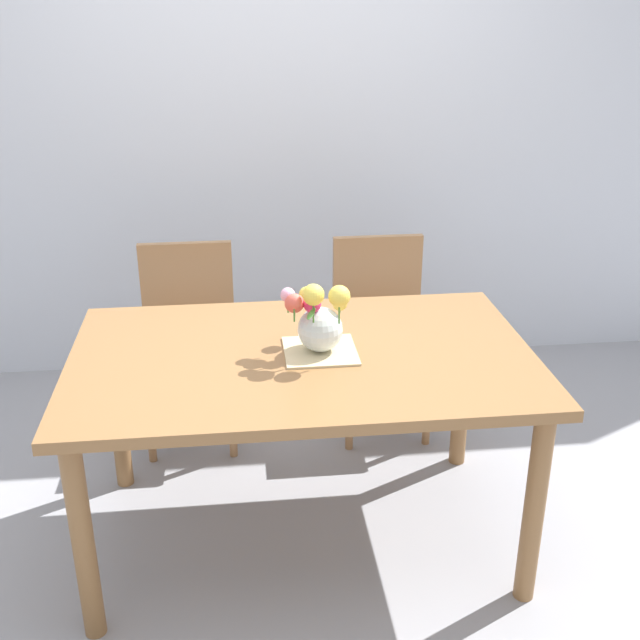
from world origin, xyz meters
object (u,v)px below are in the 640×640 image
Objects in this scene: chair_left at (189,329)px; chair_right at (380,321)px; flower_vase at (318,319)px; dining_table at (302,376)px.

chair_right is at bearing -180.00° from chair_left.
chair_left is 3.30× the size of flower_vase.
chair_right is 1.01m from flower_vase.
flower_vase reaches higher than chair_right.
flower_vase is at bearing 65.32° from chair_right.
flower_vase reaches higher than chair_left.
chair_left and chair_right have the same top height.
chair_right is (0.89, 0.00, 0.00)m from chair_left.
chair_left is at bearing 0.00° from chair_right.
dining_table is at bearing 175.25° from flower_vase.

